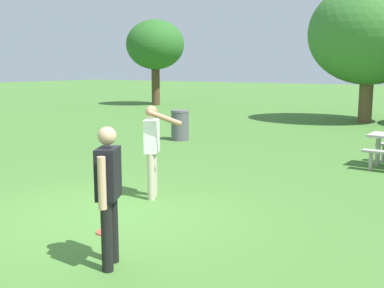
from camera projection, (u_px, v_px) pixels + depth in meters
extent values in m
plane|color=#447530|center=(106.00, 216.00, 7.28)|extent=(120.00, 120.00, 0.00)
cylinder|color=#B7AD93|center=(154.00, 174.00, 8.37)|extent=(0.13, 0.13, 0.82)
cylinder|color=#B7AD93|center=(151.00, 177.00, 8.11)|extent=(0.13, 0.13, 0.82)
cube|color=white|center=(152.00, 136.00, 8.13)|extent=(0.37, 0.44, 0.58)
sphere|color=#9E7051|center=(151.00, 112.00, 8.06)|extent=(0.21, 0.21, 0.21)
cylinder|color=#9E7051|center=(154.00, 137.00, 8.39)|extent=(0.09, 0.09, 0.58)
cylinder|color=#9E7051|center=(165.00, 118.00, 7.79)|extent=(0.55, 0.35, 0.28)
cylinder|color=black|center=(107.00, 237.00, 5.25)|extent=(0.13, 0.13, 0.82)
cylinder|color=black|center=(113.00, 229.00, 5.50)|extent=(0.13, 0.13, 0.82)
cube|color=black|center=(108.00, 173.00, 5.26)|extent=(0.37, 0.44, 0.58)
sphere|color=tan|center=(107.00, 136.00, 5.19)|extent=(0.21, 0.21, 0.21)
cylinder|color=tan|center=(102.00, 183.00, 5.01)|extent=(0.09, 0.09, 0.58)
cylinder|color=tan|center=(114.00, 172.00, 5.53)|extent=(0.09, 0.09, 0.58)
cylinder|color=#E04733|center=(105.00, 232.00, 6.53)|extent=(0.24, 0.24, 0.03)
cylinder|color=#A49F96|center=(378.00, 151.00, 10.93)|extent=(0.11, 0.11, 0.71)
cylinder|color=#A49F96|center=(371.00, 161.00, 10.49)|extent=(0.09, 0.09, 0.41)
cylinder|color=#A49F96|center=(384.00, 154.00, 11.42)|extent=(0.09, 0.09, 0.41)
cylinder|color=#515156|center=(180.00, 126.00, 14.82)|extent=(0.56, 0.56, 0.90)
cylinder|color=slate|center=(180.00, 111.00, 14.74)|extent=(0.59, 0.59, 0.06)
cylinder|color=#4C3823|center=(156.00, 83.00, 28.54)|extent=(0.50, 0.50, 2.69)
ellipsoid|color=#286023|center=(155.00, 45.00, 28.17)|extent=(3.50, 3.50, 2.97)
cylinder|color=brown|center=(366.00, 95.00, 19.52)|extent=(0.56, 0.56, 2.32)
ellipsoid|color=#3D7A33|center=(370.00, 33.00, 19.11)|extent=(4.96, 4.96, 4.22)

